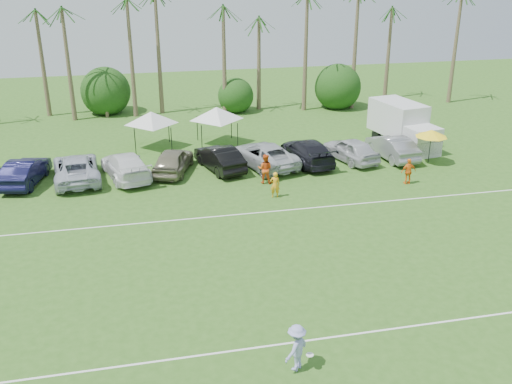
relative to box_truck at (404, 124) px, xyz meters
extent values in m
cube|color=white|center=(-16.65, -22.02, -1.77)|extent=(80.00, 0.10, 0.01)
cube|color=white|center=(-16.65, -10.02, -1.77)|extent=(80.00, 0.10, 0.01)
cone|color=brown|center=(-28.65, 13.98, 3.22)|extent=(0.44, 0.44, 10.00)
cone|color=brown|center=(-24.65, 13.98, 3.72)|extent=(0.44, 0.44, 11.00)
cone|color=brown|center=(-20.65, 13.98, 2.22)|extent=(0.44, 0.44, 8.00)
cone|color=brown|center=(-16.65, 13.98, 2.72)|extent=(0.44, 0.44, 9.00)
cone|color=brown|center=(-12.65, 13.98, 3.22)|extent=(0.44, 0.44, 10.00)
cone|color=brown|center=(-8.65, 13.98, 3.72)|extent=(0.44, 0.44, 11.00)
cone|color=brown|center=(-3.65, 13.98, 2.22)|extent=(0.44, 0.44, 8.00)
cone|color=brown|center=(1.35, 13.98, 2.72)|extent=(0.44, 0.44, 9.00)
cone|color=brown|center=(6.35, 13.98, 3.22)|extent=(0.44, 0.44, 10.00)
cone|color=brown|center=(10.35, 13.98, 3.72)|extent=(0.44, 0.44, 11.00)
cylinder|color=brown|center=(-22.65, 14.98, -1.08)|extent=(0.30, 0.30, 1.40)
sphere|color=#153C10|center=(-22.65, 14.98, 0.02)|extent=(4.00, 4.00, 4.00)
cylinder|color=brown|center=(-10.65, 14.98, -1.08)|extent=(0.30, 0.30, 1.40)
sphere|color=#153C10|center=(-10.65, 14.98, 0.02)|extent=(4.00, 4.00, 4.00)
cylinder|color=brown|center=(-0.65, 14.98, -1.08)|extent=(0.30, 0.30, 1.40)
sphere|color=#153C10|center=(-0.65, 14.98, 0.02)|extent=(4.00, 4.00, 4.00)
imported|color=#F8A21B|center=(-12.19, -7.95, -0.96)|extent=(0.65, 0.48, 1.63)
imported|color=#E45519|center=(-12.23, -5.49, -0.80)|extent=(1.17, 1.06, 1.95)
imported|color=orange|center=(-3.23, -7.60, -0.93)|extent=(1.00, 0.42, 1.70)
cube|color=silver|center=(-0.14, 0.80, 0.29)|extent=(3.28, 5.00, 2.52)
cube|color=silver|center=(0.42, -2.38, -0.72)|extent=(2.60, 2.19, 2.11)
cube|color=black|center=(0.55, -3.12, -1.02)|extent=(2.33, 0.70, 1.01)
cube|color=#E5590C|center=(1.11, 1.02, -0.17)|extent=(0.30, 1.59, 0.91)
cylinder|color=black|center=(-0.61, -2.35, -1.32)|extent=(0.45, 0.95, 0.91)
cylinder|color=black|center=(1.37, -2.01, -1.32)|extent=(0.45, 0.95, 0.91)
cylinder|color=black|center=(-1.34, 1.81, -1.32)|extent=(0.45, 0.95, 0.91)
cylinder|color=black|center=(0.64, 2.16, -1.32)|extent=(0.45, 0.95, 0.91)
cylinder|color=black|center=(-20.30, 2.27, -0.82)|extent=(0.06, 0.06, 1.91)
cylinder|color=black|center=(-17.63, 2.27, -0.82)|extent=(0.06, 0.06, 1.91)
cylinder|color=black|center=(-20.30, 4.94, -0.82)|extent=(0.06, 0.06, 1.91)
cylinder|color=black|center=(-17.63, 4.94, -0.82)|extent=(0.06, 0.06, 1.91)
pyramid|color=silver|center=(-18.97, 3.60, 1.10)|extent=(4.14, 4.14, 0.96)
cylinder|color=black|center=(-15.35, 2.21, -0.79)|extent=(0.06, 0.06, 1.98)
cylinder|color=black|center=(-12.59, 2.21, -0.79)|extent=(0.06, 0.06, 1.98)
cylinder|color=black|center=(-15.35, 4.97, -0.79)|extent=(0.06, 0.06, 1.98)
cylinder|color=black|center=(-12.59, 4.97, -0.79)|extent=(0.06, 0.06, 1.98)
pyramid|color=white|center=(-13.97, 3.59, 1.19)|extent=(4.27, 4.27, 0.99)
cylinder|color=black|center=(0.00, -4.27, -0.65)|extent=(0.05, 0.05, 2.25)
cone|color=yellow|center=(0.00, -4.27, 0.47)|extent=(2.25, 2.25, 0.51)
imported|color=#989DD8|center=(-15.31, -23.45, -0.88)|extent=(1.32, 1.25, 1.79)
cylinder|color=white|center=(-14.88, -23.66, -1.11)|extent=(0.27, 0.27, 0.03)
imported|color=black|center=(-27.36, -2.30, -0.93)|extent=(2.76, 5.39, 1.69)
imported|color=silver|center=(-24.20, -2.39, -0.93)|extent=(3.47, 6.37, 1.69)
imported|color=white|center=(-21.04, -2.55, -0.93)|extent=(3.74, 6.24, 1.69)
imported|color=gray|center=(-17.87, -2.20, -0.93)|extent=(3.51, 5.35, 1.69)
imported|color=black|center=(-14.71, -2.30, -0.93)|extent=(3.12, 5.43, 1.69)
imported|color=#B8BBBF|center=(-11.54, -2.31, -0.93)|extent=(4.45, 6.65, 1.69)
imported|color=black|center=(-8.38, -2.22, -0.93)|extent=(3.01, 6.06, 1.69)
imported|color=silver|center=(-5.22, -2.47, -0.93)|extent=(3.28, 5.33, 1.69)
imported|color=gray|center=(-2.05, -2.56, -0.93)|extent=(2.28, 5.29, 1.69)
camera|label=1|loc=(-20.20, -39.15, 11.67)|focal=40.00mm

